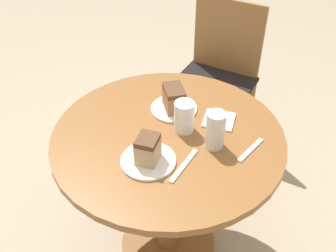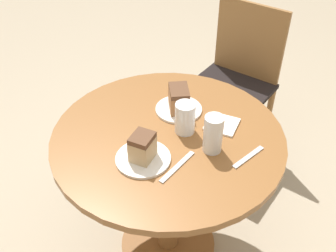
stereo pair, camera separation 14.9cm
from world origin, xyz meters
name	(u,v)px [view 1 (the left image)]	position (x,y,z in m)	size (l,w,h in m)	color
ground_plane	(168,244)	(0.00, 0.00, 0.00)	(8.00, 8.00, 0.00)	tan
table	(168,167)	(0.00, 0.00, 0.54)	(0.90, 0.90, 0.72)	brown
chair	(215,79)	(0.00, 0.83, 0.48)	(0.51, 0.54, 0.90)	olive
plate_near	(148,160)	(-0.02, -0.17, 0.73)	(0.20, 0.20, 0.01)	white
plate_far	(174,109)	(-0.03, 0.16, 0.73)	(0.19, 0.19, 0.01)	white
cake_slice_near	(148,149)	(-0.02, -0.17, 0.78)	(0.07, 0.09, 0.10)	tan
cake_slice_far	(174,98)	(-0.03, 0.16, 0.78)	(0.12, 0.14, 0.10)	#9E6B42
glass_lemonade	(215,132)	(0.18, -0.01, 0.79)	(0.07, 0.07, 0.15)	beige
glass_water	(184,118)	(0.05, 0.05, 0.78)	(0.08, 0.08, 0.13)	silver
napkin_stack	(219,120)	(0.17, 0.15, 0.73)	(0.13, 0.13, 0.01)	silver
fork	(184,165)	(0.11, -0.15, 0.73)	(0.05, 0.19, 0.00)	silver
spoon	(251,150)	(0.32, 0.01, 0.73)	(0.07, 0.15, 0.00)	silver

